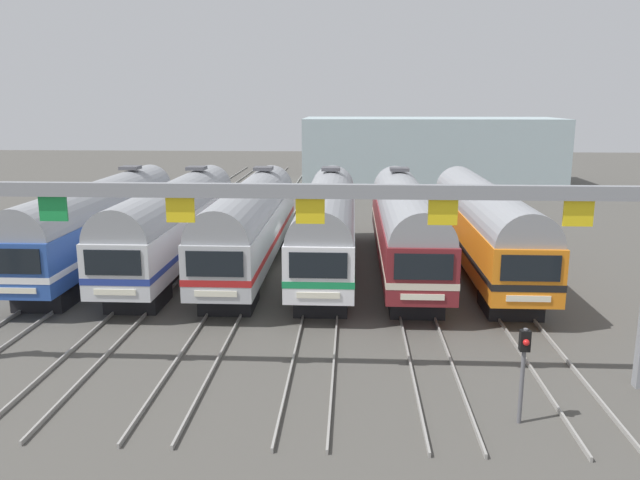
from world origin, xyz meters
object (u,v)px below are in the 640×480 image
at_px(yard_signal_mast, 524,358).
at_px(commuter_train_orange, 483,223).
at_px(catenary_gantry, 245,219).
at_px(commuter_train_stainless, 251,221).
at_px(commuter_train_silver, 175,220).
at_px(commuter_train_maroon, 405,223).
at_px(commuter_train_white, 327,222).
at_px(commuter_train_blue, 101,220).

bearing_deg(yard_signal_mast, commuter_train_orange, 82.75).
bearing_deg(commuter_train_orange, catenary_gantry, -127.06).
xyz_separation_m(commuter_train_stainless, yard_signal_mast, (10.19, -16.04, -0.70)).
height_order(commuter_train_silver, commuter_train_stainless, same).
relative_size(commuter_train_maroon, catenary_gantry, 0.70).
relative_size(commuter_train_white, catenary_gantry, 0.70).
bearing_deg(commuter_train_orange, commuter_train_blue, 179.99).
relative_size(commuter_train_silver, catenary_gantry, 0.70).
height_order(commuter_train_white, yard_signal_mast, commuter_train_white).
height_order(commuter_train_orange, catenary_gantry, catenary_gantry).
height_order(commuter_train_blue, commuter_train_orange, commuter_train_blue).
height_order(commuter_train_orange, yard_signal_mast, commuter_train_orange).
distance_m(commuter_train_maroon, yard_signal_mast, 16.18).
relative_size(commuter_train_orange, catenary_gantry, 0.70).
distance_m(commuter_train_stainless, catenary_gantry, 13.91).
height_order(commuter_train_silver, commuter_train_maroon, same).
bearing_deg(yard_signal_mast, commuter_train_white, 110.88).
bearing_deg(commuter_train_stainless, catenary_gantry, -81.41).
distance_m(commuter_train_stainless, commuter_train_maroon, 8.15).
bearing_deg(commuter_train_silver, commuter_train_white, 0.00).
bearing_deg(commuter_train_orange, commuter_train_white, 179.97).
relative_size(commuter_train_white, yard_signal_mast, 6.36).
relative_size(commuter_train_stainless, commuter_train_orange, 1.00).
distance_m(commuter_train_maroon, catenary_gantry, 15.06).
bearing_deg(commuter_train_blue, commuter_train_stainless, 0.00).
relative_size(commuter_train_silver, commuter_train_maroon, 1.00).
bearing_deg(commuter_train_white, commuter_train_silver, 180.00).
bearing_deg(commuter_train_silver, commuter_train_stainless, 0.00).
bearing_deg(yard_signal_mast, commuter_train_stainless, 122.44).
xyz_separation_m(commuter_train_silver, commuter_train_stainless, (4.08, 0.00, 0.00)).
height_order(commuter_train_stainless, commuter_train_white, same).
xyz_separation_m(commuter_train_silver, commuter_train_maroon, (12.23, 0.00, 0.00)).
xyz_separation_m(commuter_train_white, yard_signal_mast, (6.12, -16.04, -0.70)).
relative_size(commuter_train_silver, yard_signal_mast, 6.36).
relative_size(commuter_train_white, commuter_train_orange, 1.00).
bearing_deg(commuter_train_blue, catenary_gantry, -52.95).
relative_size(commuter_train_blue, catenary_gantry, 0.70).
distance_m(commuter_train_blue, catenary_gantry, 17.12).
relative_size(commuter_train_stainless, catenary_gantry, 0.70).
distance_m(commuter_train_blue, commuter_train_orange, 20.38).
height_order(commuter_train_white, commuter_train_orange, commuter_train_white).
xyz_separation_m(commuter_train_silver, commuter_train_white, (8.15, 0.00, 0.00)).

